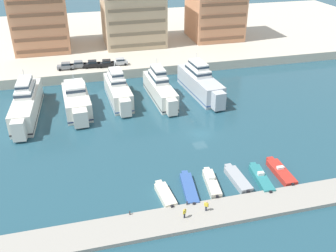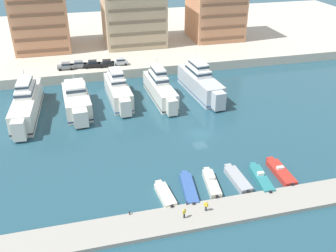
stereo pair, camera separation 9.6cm
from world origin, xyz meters
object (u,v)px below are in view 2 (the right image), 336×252
at_px(motorboat_blue_left, 189,188).
at_px(car_black_center_left, 106,63).
at_px(yacht_silver_center, 200,83).
at_px(pedestrian_mid_deck, 184,212).
at_px(motorboat_grey_center_left, 237,179).
at_px(pedestrian_near_edge, 206,205).
at_px(yacht_ivory_left, 77,101).
at_px(motorboat_teal_center, 261,178).
at_px(yacht_ivory_center_left, 160,88).
at_px(yacht_ivory_far_left, 27,103).
at_px(motorboat_cream_mid_left, 211,183).
at_px(car_black_mid_left, 92,64).
at_px(car_grey_far_left, 66,66).
at_px(motorboat_cream_far_left, 165,195).
at_px(car_silver_center, 120,61).
at_px(car_grey_left, 78,64).
at_px(yacht_ivory_mid_left, 118,90).
at_px(motorboat_red_center_right, 281,172).

distance_m(motorboat_blue_left, car_black_center_left, 50.34).
relative_size(yacht_silver_center, pedestrian_mid_deck, 12.58).
height_order(motorboat_grey_center_left, pedestrian_near_edge, pedestrian_near_edge).
height_order(yacht_ivory_left, motorboat_teal_center, yacht_ivory_left).
relative_size(yacht_silver_center, motorboat_blue_left, 2.50).
relative_size(yacht_ivory_center_left, motorboat_blue_left, 2.33).
xyz_separation_m(yacht_ivory_center_left, motorboat_teal_center, (8.17, -33.11, -2.11)).
height_order(yacht_ivory_far_left, motorboat_teal_center, yacht_ivory_far_left).
relative_size(yacht_ivory_left, motorboat_cream_mid_left, 2.34).
distance_m(yacht_ivory_far_left, motorboat_cream_mid_left, 42.29).
bearing_deg(car_black_mid_left, yacht_ivory_far_left, -127.78).
bearing_deg(car_black_mid_left, car_grey_far_left, 179.44).
relative_size(yacht_ivory_center_left, pedestrian_mid_deck, 11.71).
distance_m(motorboat_cream_far_left, car_black_center_left, 50.68).
bearing_deg(motorboat_blue_left, motorboat_cream_far_left, -169.47).
height_order(car_silver_center, pedestrian_near_edge, car_silver_center).
relative_size(car_grey_left, pedestrian_mid_deck, 2.61).
xyz_separation_m(yacht_silver_center, motorboat_cream_mid_left, (-9.20, -32.91, -2.21)).
height_order(yacht_ivory_far_left, car_black_center_left, yacht_ivory_far_left).
distance_m(car_black_mid_left, car_silver_center, 7.00).
xyz_separation_m(motorboat_teal_center, car_silver_center, (-14.60, 50.72, 2.91)).
bearing_deg(car_black_mid_left, yacht_ivory_left, -103.74).
height_order(yacht_ivory_far_left, pedestrian_mid_deck, yacht_ivory_far_left).
bearing_deg(yacht_ivory_mid_left, yacht_ivory_center_left, -7.05).
relative_size(car_grey_far_left, pedestrian_mid_deck, 2.62).
bearing_deg(yacht_ivory_center_left, car_black_center_left, 119.98).
distance_m(motorboat_cream_far_left, pedestrian_mid_deck, 5.60).
xyz_separation_m(yacht_ivory_left, yacht_ivory_center_left, (18.10, 1.47, 0.28)).
bearing_deg(car_black_center_left, car_black_mid_left, 173.39).
height_order(car_grey_left, car_black_center_left, same).
distance_m(yacht_silver_center, car_grey_left, 31.77).
bearing_deg(motorboat_teal_center, motorboat_grey_center_left, 168.96).
xyz_separation_m(car_grey_left, pedestrian_mid_deck, (11.12, -56.74, -1.83)).
height_order(yacht_ivory_far_left, motorboat_cream_mid_left, yacht_ivory_far_left).
height_order(motorboat_grey_center_left, car_grey_far_left, car_grey_far_left).
height_order(yacht_ivory_center_left, pedestrian_mid_deck, yacht_ivory_center_left).
relative_size(yacht_ivory_far_left, motorboat_teal_center, 2.91).
distance_m(yacht_ivory_left, yacht_silver_center, 27.71).
bearing_deg(motorboat_grey_center_left, motorboat_blue_left, -178.49).
bearing_deg(motorboat_red_center_right, yacht_ivory_mid_left, 122.10).
relative_size(motorboat_grey_center_left, car_grey_far_left, 1.74).
bearing_deg(car_grey_far_left, yacht_silver_center, -30.34).
xyz_separation_m(yacht_ivory_mid_left, yacht_silver_center, (18.66, -0.71, 0.20)).
bearing_deg(car_black_center_left, yacht_ivory_center_left, -60.02).
relative_size(yacht_ivory_center_left, car_grey_left, 4.49).
bearing_deg(motorboat_teal_center, yacht_ivory_far_left, 138.52).
xyz_separation_m(yacht_ivory_left, yacht_ivory_mid_left, (8.98, 2.60, 0.26)).
relative_size(motorboat_cream_mid_left, car_black_center_left, 1.72).
bearing_deg(motorboat_cream_far_left, pedestrian_mid_deck, -76.18).
relative_size(yacht_ivory_far_left, yacht_ivory_mid_left, 1.28).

